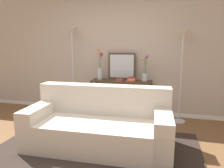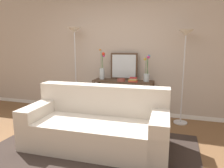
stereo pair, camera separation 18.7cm
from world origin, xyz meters
TOP-DOWN VIEW (x-y plane):
  - ground_plane at (0.00, 0.00)m, footprint 16.00×16.00m
  - back_wall at (0.00, 2.22)m, footprint 12.00×0.15m
  - area_rug at (0.22, 0.38)m, footprint 2.94×1.84m
  - couch at (0.22, 0.54)m, footprint 2.12×1.02m
  - console_table at (0.27, 1.90)m, footprint 1.25×0.37m
  - floor_lamp_left at (-0.82, 1.88)m, footprint 0.28×0.28m
  - floor_lamp_right at (1.44, 1.88)m, footprint 0.28×0.28m
  - wall_mirror at (0.24, 2.05)m, footprint 0.58×0.02m
  - vase_tall_flowers at (-0.21, 1.92)m, footprint 0.13×0.10m
  - vase_short_flowers at (0.75, 1.92)m, footprint 0.13×0.12m
  - fruit_bowl at (0.25, 1.78)m, footprint 0.16×0.16m
  - book_stack at (0.50, 1.81)m, footprint 0.19×0.16m
  - book_row_under_console at (-0.04, 1.90)m, footprint 0.43×0.17m

SIDE VIEW (x-z plane):
  - ground_plane at x=0.00m, z-range -0.02..0.00m
  - area_rug at x=0.22m, z-range 0.00..0.01m
  - book_row_under_console at x=-0.04m, z-range -0.01..0.12m
  - couch at x=0.22m, z-range -0.13..0.75m
  - console_table at x=0.27m, z-range 0.15..0.94m
  - fruit_bowl at x=0.25m, z-range 0.79..0.84m
  - book_stack at x=0.50m, z-range 0.78..0.87m
  - vase_short_flowers at x=0.75m, z-range 0.69..1.23m
  - vase_tall_flowers at x=-0.21m, z-range 0.68..1.33m
  - wall_mirror at x=0.24m, z-range 0.79..1.35m
  - floor_lamp_right at x=1.44m, z-range 0.51..2.29m
  - back_wall at x=0.00m, z-range 0.00..2.83m
  - floor_lamp_left at x=-0.82m, z-range 0.54..2.42m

